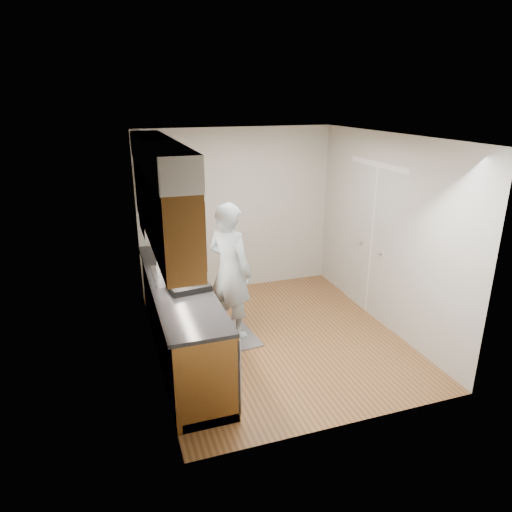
{
  "coord_description": "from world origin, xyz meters",
  "views": [
    {
      "loc": [
        -1.9,
        -4.82,
        2.92
      ],
      "look_at": [
        -0.19,
        0.25,
        1.04
      ],
      "focal_mm": 32.0,
      "sensor_mm": 36.0,
      "label": 1
    }
  ],
  "objects": [
    {
      "name": "upper_cabinets",
      "position": [
        -1.33,
        0.05,
        1.95
      ],
      "size": [
        0.47,
        2.8,
        1.21
      ],
      "color": "brown",
      "rests_on": "wall_left"
    },
    {
      "name": "dish_rack",
      "position": [
        -1.14,
        -0.27,
        0.97
      ],
      "size": [
        0.46,
        0.4,
        0.07
      ],
      "primitive_type": "cube",
      "rotation": [
        0.0,
        0.0,
        0.13
      ],
      "color": "black",
      "rests_on": "counter"
    },
    {
      "name": "soap_bottle_a",
      "position": [
        -1.33,
        0.57,
        1.09
      ],
      "size": [
        0.15,
        0.15,
        0.3
      ],
      "primitive_type": "imported",
      "rotation": [
        0.0,
        0.0,
        0.4
      ],
      "color": "silver",
      "rests_on": "counter"
    },
    {
      "name": "wall_left",
      "position": [
        -1.5,
        0.0,
        1.25
      ],
      "size": [
        0.02,
        3.5,
        2.5
      ],
      "primitive_type": "cube",
      "color": "#B6B4AB",
      "rests_on": "floor"
    },
    {
      "name": "counter",
      "position": [
        -1.2,
        -0.0,
        0.49
      ],
      "size": [
        0.64,
        2.8,
        1.3
      ],
      "color": "brown",
      "rests_on": "floor"
    },
    {
      "name": "floor",
      "position": [
        0.0,
        0.0,
        0.0
      ],
      "size": [
        3.5,
        3.5,
        0.0
      ],
      "primitive_type": "plane",
      "color": "brown",
      "rests_on": "ground"
    },
    {
      "name": "closet_door",
      "position": [
        1.49,
        0.3,
        1.02
      ],
      "size": [
        0.02,
        1.22,
        2.05
      ],
      "primitive_type": "cube",
      "color": "silver",
      "rests_on": "wall_right"
    },
    {
      "name": "person",
      "position": [
        -0.53,
        0.25,
        1.0
      ],
      "size": [
        0.77,
        0.83,
        1.96
      ],
      "primitive_type": "imported",
      "rotation": [
        0.0,
        0.0,
        2.18
      ],
      "color": "#93A7B3",
      "rests_on": "floor_mat"
    },
    {
      "name": "ceiling",
      "position": [
        0.0,
        0.0,
        2.5
      ],
      "size": [
        3.5,
        3.5,
        0.0
      ],
      "primitive_type": "plane",
      "rotation": [
        3.14,
        0.0,
        0.0
      ],
      "color": "white",
      "rests_on": "wall_left"
    },
    {
      "name": "wall_right",
      "position": [
        1.5,
        0.0,
        1.25
      ],
      "size": [
        0.02,
        3.5,
        2.5
      ],
      "primitive_type": "cube",
      "color": "#B6B4AB",
      "rests_on": "floor"
    },
    {
      "name": "soda_can",
      "position": [
        -0.95,
        0.73,
        1.01
      ],
      "size": [
        0.08,
        0.08,
        0.13
      ],
      "primitive_type": "cylinder",
      "rotation": [
        0.0,
        0.0,
        0.15
      ],
      "color": "red",
      "rests_on": "counter"
    },
    {
      "name": "steel_can",
      "position": [
        -1.04,
        0.71,
        1.0
      ],
      "size": [
        0.08,
        0.08,
        0.12
      ],
      "primitive_type": "cylinder",
      "rotation": [
        0.0,
        0.0,
        0.18
      ],
      "color": "#A5A5AA",
      "rests_on": "counter"
    },
    {
      "name": "soap_bottle_b",
      "position": [
        -1.1,
        0.65,
        1.04
      ],
      "size": [
        0.13,
        0.13,
        0.2
      ],
      "primitive_type": "imported",
      "rotation": [
        0.0,
        0.0,
        -0.84
      ],
      "color": "silver",
      "rests_on": "counter"
    },
    {
      "name": "wall_back",
      "position": [
        0.0,
        1.75,
        1.25
      ],
      "size": [
        3.0,
        0.02,
        2.5
      ],
      "primitive_type": "cube",
      "color": "#B6B4AB",
      "rests_on": "floor"
    },
    {
      "name": "floor_mat",
      "position": [
        -0.53,
        0.25,
        0.01
      ],
      "size": [
        0.61,
        0.94,
        0.02
      ],
      "primitive_type": "cube",
      "rotation": [
        0.0,
        0.0,
        0.1
      ],
      "color": "slate",
      "rests_on": "floor"
    }
  ]
}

